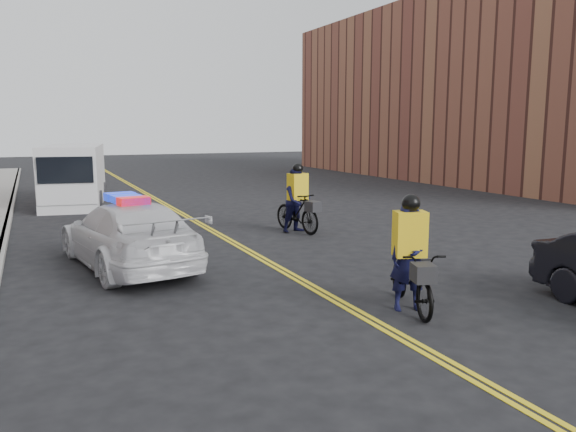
% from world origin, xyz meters
% --- Properties ---
extents(ground, '(120.00, 120.00, 0.00)m').
position_xyz_m(ground, '(0.00, 0.00, 0.00)').
color(ground, black).
rests_on(ground, ground).
extents(center_line_left, '(0.10, 60.00, 0.01)m').
position_xyz_m(center_line_left, '(-0.08, 8.00, 0.01)').
color(center_line_left, yellow).
rests_on(center_line_left, ground).
extents(center_line_right, '(0.10, 60.00, 0.01)m').
position_xyz_m(center_line_right, '(0.08, 8.00, 0.01)').
color(center_line_right, yellow).
rests_on(center_line_right, ground).
extents(curb, '(0.20, 60.00, 0.15)m').
position_xyz_m(curb, '(-6.00, 8.00, 0.07)').
color(curb, gray).
rests_on(curb, ground).
extents(building_across, '(12.00, 30.00, 11.00)m').
position_xyz_m(building_across, '(22.00, 18.00, 5.50)').
color(building_across, brown).
rests_on(building_across, ground).
extents(police_cruiser, '(2.97, 5.65, 1.72)m').
position_xyz_m(police_cruiser, '(-3.18, 3.00, 0.79)').
color(police_cruiser, silver).
rests_on(police_cruiser, ground).
extents(cargo_van, '(3.13, 6.31, 2.53)m').
position_xyz_m(cargo_van, '(-3.54, 14.98, 1.24)').
color(cargo_van, silver).
rests_on(cargo_van, ground).
extents(cyclist_near, '(1.39, 2.29, 2.12)m').
position_xyz_m(cyclist_near, '(0.93, -2.34, 0.74)').
color(cyclist_near, black).
rests_on(cyclist_near, ground).
extents(cyclist_far, '(1.11, 2.24, 2.18)m').
position_xyz_m(cyclist_far, '(2.41, 5.40, 0.86)').
color(cyclist_far, black).
rests_on(cyclist_far, ground).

